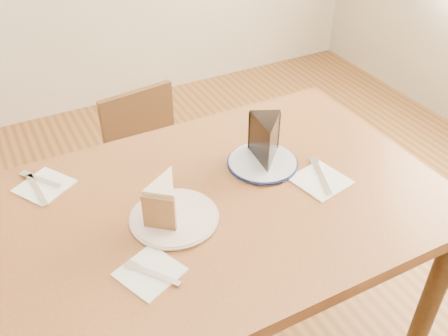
# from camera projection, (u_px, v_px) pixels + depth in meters

# --- Properties ---
(table) EXTENTS (1.20, 0.80, 0.75)m
(table) POSITION_uv_depth(u_px,v_px,m) (220.00, 226.00, 1.39)
(table) COLOR #542F17
(table) RESTS_ON ground
(chair_far) EXTENTS (0.40, 0.40, 0.72)m
(chair_far) POSITION_uv_depth(u_px,v_px,m) (156.00, 174.00, 1.99)
(chair_far) COLOR #351F0F
(chair_far) RESTS_ON ground
(plate_cream) EXTENTS (0.22, 0.22, 0.01)m
(plate_cream) POSITION_uv_depth(u_px,v_px,m) (174.00, 218.00, 1.26)
(plate_cream) COLOR silver
(plate_cream) RESTS_ON table
(plate_navy) EXTENTS (0.20, 0.20, 0.01)m
(plate_navy) POSITION_uv_depth(u_px,v_px,m) (262.00, 163.00, 1.45)
(plate_navy) COLOR silver
(plate_navy) RESTS_ON table
(carrot_cake) EXTENTS (0.13, 0.13, 0.09)m
(carrot_cake) POSITION_uv_depth(u_px,v_px,m) (166.00, 197.00, 1.24)
(carrot_cake) COLOR beige
(carrot_cake) RESTS_ON plate_cream
(chocolate_cake) EXTENTS (0.13, 0.15, 0.12)m
(chocolate_cake) POSITION_uv_depth(u_px,v_px,m) (266.00, 143.00, 1.41)
(chocolate_cake) COLOR black
(chocolate_cake) RESTS_ON plate_navy
(napkin_cream) EXTENTS (0.16, 0.16, 0.00)m
(napkin_cream) POSITION_uv_depth(u_px,v_px,m) (150.00, 272.00, 1.12)
(napkin_cream) COLOR white
(napkin_cream) RESTS_ON table
(napkin_navy) EXTENTS (0.16, 0.16, 0.00)m
(napkin_navy) POSITION_uv_depth(u_px,v_px,m) (321.00, 180.00, 1.39)
(napkin_navy) COLOR white
(napkin_navy) RESTS_ON table
(napkin_spare) EXTENTS (0.18, 0.18, 0.00)m
(napkin_spare) POSITION_uv_depth(u_px,v_px,m) (44.00, 186.00, 1.37)
(napkin_spare) COLOR white
(napkin_spare) RESTS_ON table
(fork_cream) EXTENTS (0.09, 0.12, 0.00)m
(fork_cream) POSITION_uv_depth(u_px,v_px,m) (153.00, 274.00, 1.11)
(fork_cream) COLOR silver
(fork_cream) RESTS_ON napkin_cream
(knife_navy) EXTENTS (0.07, 0.16, 0.00)m
(knife_navy) POSITION_uv_depth(u_px,v_px,m) (321.00, 175.00, 1.40)
(knife_navy) COLOR silver
(knife_navy) RESTS_ON napkin_navy
(fork_spare) EXTENTS (0.09, 0.12, 0.00)m
(fork_spare) POSITION_uv_depth(u_px,v_px,m) (41.00, 179.00, 1.39)
(fork_spare) COLOR silver
(fork_spare) RESTS_ON napkin_spare
(knife_spare) EXTENTS (0.03, 0.16, 0.00)m
(knife_spare) POSITION_uv_depth(u_px,v_px,m) (37.00, 190.00, 1.35)
(knife_spare) COLOR silver
(knife_spare) RESTS_ON napkin_spare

